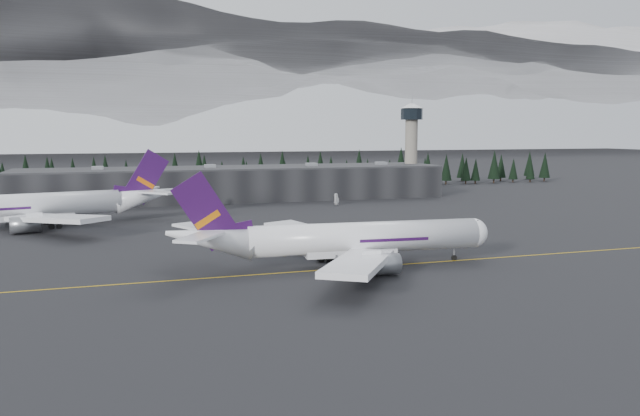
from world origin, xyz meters
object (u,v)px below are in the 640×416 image
object	(u,v)px
control_tower	(411,138)
jet_main	(337,239)
jet_parked	(46,205)
terminal	(237,183)
gse_vehicle_b	(337,203)
gse_vehicle_a	(212,205)

from	to	relation	value
control_tower	jet_main	bearing A→B (deg)	-121.36
jet_main	jet_parked	world-z (taller)	jet_parked
terminal	gse_vehicle_b	distance (m)	42.25
terminal	jet_main	bearing A→B (deg)	-91.30
jet_main	gse_vehicle_b	xyz separation A→B (m)	(33.66, 96.35, -4.61)
terminal	jet_main	world-z (taller)	jet_main
terminal	jet_main	xyz separation A→B (m)	(-2.84, -124.71, -0.97)
terminal	jet_parked	xyz separation A→B (m)	(-62.01, -52.15, -0.40)
terminal	jet_main	distance (m)	124.75
control_tower	gse_vehicle_b	distance (m)	58.74
terminal	jet_parked	bearing A→B (deg)	-139.94
terminal	gse_vehicle_b	world-z (taller)	terminal
control_tower	gse_vehicle_b	xyz separation A→B (m)	(-44.18, -31.36, -22.68)
terminal	jet_parked	distance (m)	81.02
terminal	control_tower	size ratio (longest dim) A/B	4.24
terminal	jet_main	size ratio (longest dim) A/B	2.49
jet_main	gse_vehicle_b	size ratio (longest dim) A/B	15.14
terminal	gse_vehicle_b	bearing A→B (deg)	-42.62
control_tower	jet_parked	distance (m)	148.73
jet_parked	jet_main	bearing A→B (deg)	117.18
gse_vehicle_b	gse_vehicle_a	bearing A→B (deg)	-113.14
jet_main	jet_parked	size ratio (longest dim) A/B	0.91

